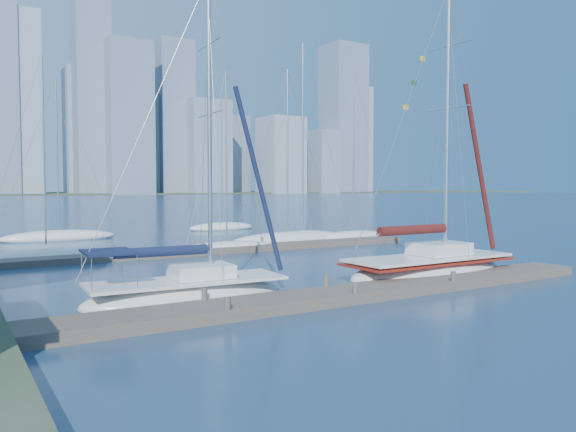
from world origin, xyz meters
TOP-DOWN VIEW (x-y plane):
  - ground at (0.00, 0.00)m, footprint 700.00×700.00m
  - near_dock at (0.00, 0.00)m, footprint 26.00×2.00m
  - far_dock at (2.00, 16.00)m, footprint 30.00×1.80m
  - sailboat_navy at (-5.03, 2.36)m, footprint 7.67×2.86m
  - sailboat_maroon at (6.46, 1.82)m, footprint 8.90×2.95m
  - bg_boat_0 at (-7.47, 17.92)m, footprint 6.87×4.09m
  - bg_boat_2 at (3.28, 16.63)m, footprint 7.42×4.65m
  - bg_boat_3 at (9.46, 19.13)m, footprint 9.54×3.77m
  - bg_boat_4 at (10.94, 19.33)m, footprint 7.80×4.99m
  - bg_boat_5 at (15.37, 18.74)m, footprint 7.54×3.83m
  - bg_boat_6 at (-4.74, 30.34)m, footprint 8.85×3.74m
  - bg_boat_7 at (10.70, 33.40)m, footprint 7.02×3.88m
  - skyline at (28.42, 289.99)m, footprint 502.17×51.31m

SIDE VIEW (x-z plane):
  - ground at x=0.00m, z-range 0.00..0.00m
  - far_dock at x=2.00m, z-range 0.00..0.36m
  - near_dock at x=0.00m, z-range 0.00..0.40m
  - bg_boat_2 at x=3.28m, z-range -5.76..6.22m
  - bg_boat_0 at x=-7.47m, z-range -5.74..6.22m
  - bg_boat_5 at x=15.37m, z-range -6.52..7.03m
  - bg_boat_7 at x=10.70m, z-range -6.27..6.80m
  - bg_boat_6 at x=-4.74m, z-range -6.19..6.72m
  - bg_boat_3 at x=9.46m, z-range -6.34..6.89m
  - bg_boat_4 at x=10.94m, z-range -7.37..7.99m
  - sailboat_navy at x=-5.03m, z-range -5.08..7.10m
  - sailboat_maroon at x=6.46m, z-range -5.92..8.03m
  - skyline at x=28.42m, z-range -17.83..89.31m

